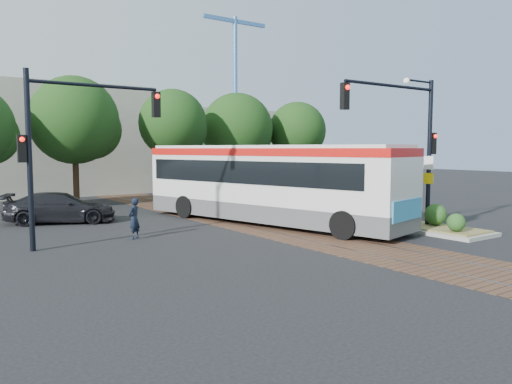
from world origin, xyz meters
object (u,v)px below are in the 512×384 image
city_bus (267,180)px  signal_pole_main (411,130)px  traffic_island (425,222)px  parked_car (61,208)px  signal_pole_left (64,135)px  officer (134,219)px

city_bus → signal_pole_main: 6.58m
traffic_island → parked_car: 16.18m
city_bus → parked_car: (-7.66, 5.60, -1.28)m
traffic_island → signal_pole_main: bearing=174.6°
city_bus → traffic_island: city_bus is taller
signal_pole_left → parked_car: (1.27, 6.05, -3.16)m
signal_pole_left → parked_car: 6.94m
traffic_island → officer: size_ratio=3.36×
city_bus → signal_pole_left: bearing=169.1°
traffic_island → officer: bearing=154.6°
city_bus → traffic_island: 7.03m
signal_pole_left → officer: bearing=4.5°
signal_pole_main → signal_pole_left: size_ratio=1.00×
traffic_island → parked_car: (-11.92, 10.94, 0.37)m
signal_pole_left → signal_pole_main: bearing=-21.4°
signal_pole_left → officer: size_ratio=3.88×
parked_car → signal_pole_left: bearing=-169.2°
officer → parked_car: officer is taller
traffic_island → signal_pole_left: signal_pole_left is taller
officer → parked_car: 5.98m
city_bus → parked_car: 9.57m
city_bus → parked_car: bearing=130.1°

